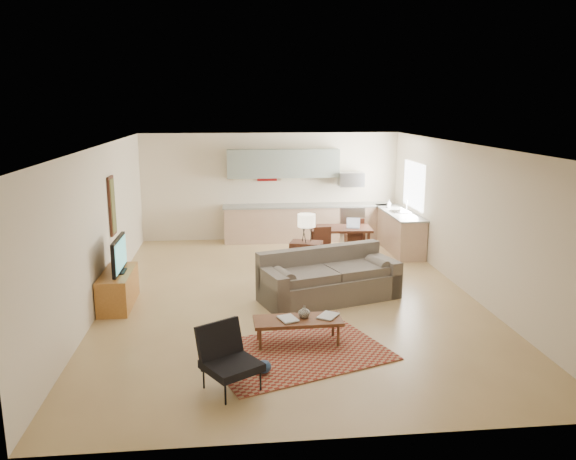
{
  "coord_description": "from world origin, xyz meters",
  "views": [
    {
      "loc": [
        -1.03,
        -9.61,
        3.37
      ],
      "look_at": [
        0.0,
        0.3,
        1.15
      ],
      "focal_mm": 35.0,
      "sensor_mm": 36.0,
      "label": 1
    }
  ],
  "objects": [
    {
      "name": "room",
      "position": [
        0.0,
        0.0,
        1.35
      ],
      "size": [
        9.0,
        9.0,
        9.0
      ],
      "color": "tan",
      "rests_on": "ground"
    },
    {
      "name": "kitchen_counter_back",
      "position": [
        0.9,
        4.18,
        0.46
      ],
      "size": [
        4.26,
        0.64,
        0.92
      ],
      "primitive_type": null,
      "color": "tan",
      "rests_on": "ground"
    },
    {
      "name": "kitchen_counter_right",
      "position": [
        2.93,
        3.0,
        0.46
      ],
      "size": [
        0.64,
        2.26,
        0.92
      ],
      "primitive_type": null,
      "color": "tan",
      "rests_on": "ground"
    },
    {
      "name": "kitchen_range",
      "position": [
        2.0,
        4.18,
        0.45
      ],
      "size": [
        0.62,
        0.62,
        0.9
      ],
      "primitive_type": "cube",
      "color": "#A5A8AD",
      "rests_on": "ground"
    },
    {
      "name": "kitchen_microwave",
      "position": [
        2.0,
        4.2,
        1.55
      ],
      "size": [
        0.62,
        0.4,
        0.35
      ],
      "primitive_type": "cube",
      "color": "#A5A8AD",
      "rests_on": "room"
    },
    {
      "name": "upper_cabinets",
      "position": [
        0.3,
        4.33,
        1.95
      ],
      "size": [
        2.8,
        0.34,
        0.7
      ],
      "primitive_type": "cube",
      "color": "gray",
      "rests_on": "room"
    },
    {
      "name": "window_right",
      "position": [
        3.23,
        3.0,
        1.55
      ],
      "size": [
        0.02,
        1.4,
        1.05
      ],
      "primitive_type": "cube",
      "color": "white",
      "rests_on": "room"
    },
    {
      "name": "wall_art_left",
      "position": [
        -3.21,
        0.9,
        1.55
      ],
      "size": [
        0.06,
        0.42,
        1.1
      ],
      "primitive_type": null,
      "color": "olive",
      "rests_on": "room"
    },
    {
      "name": "triptych",
      "position": [
        -0.1,
        4.47,
        1.75
      ],
      "size": [
        1.7,
        0.04,
        0.5
      ],
      "primitive_type": null,
      "color": "#FDF3CB",
      "rests_on": "room"
    },
    {
      "name": "rug",
      "position": [
        -0.15,
        -2.42,
        0.01
      ],
      "size": [
        2.82,
        2.39,
        0.02
      ],
      "primitive_type": "cube",
      "rotation": [
        0.0,
        0.0,
        0.36
      ],
      "color": "maroon",
      "rests_on": "floor"
    },
    {
      "name": "sofa",
      "position": [
        0.67,
        -0.29,
        0.44
      ],
      "size": [
        2.74,
        1.84,
        0.88
      ],
      "primitive_type": null,
      "rotation": [
        0.0,
        0.0,
        0.32
      ],
      "color": "#60564B",
      "rests_on": "floor"
    },
    {
      "name": "coffee_table",
      "position": [
        -0.11,
        -2.11,
        0.19
      ],
      "size": [
        1.29,
        0.54,
        0.38
      ],
      "primitive_type": null,
      "rotation": [
        0.0,
        0.0,
        0.03
      ],
      "color": "#532C18",
      "rests_on": "floor"
    },
    {
      "name": "book_a",
      "position": [
        -0.36,
        -2.17,
        0.39
      ],
      "size": [
        0.42,
        0.45,
        0.03
      ],
      "primitive_type": "imported",
      "rotation": [
        0.0,
        0.0,
        0.33
      ],
      "color": "maroon",
      "rests_on": "coffee_table"
    },
    {
      "name": "book_b",
      "position": [
        0.24,
        -2.0,
        0.39
      ],
      "size": [
        0.54,
        0.55,
        0.02
      ],
      "primitive_type": "imported",
      "rotation": [
        0.0,
        0.0,
        -0.6
      ],
      "color": "navy",
      "rests_on": "coffee_table"
    },
    {
      "name": "vase",
      "position": [
        -0.01,
        -2.06,
        0.47
      ],
      "size": [
        0.24,
        0.24,
        0.18
      ],
      "primitive_type": "imported",
      "rotation": [
        0.0,
        0.0,
        -0.18
      ],
      "color": "black",
      "rests_on": "coffee_table"
    },
    {
      "name": "armchair",
      "position": [
        -1.06,
        -3.36,
        0.4
      ],
      "size": [
        0.96,
        0.96,
        0.79
      ],
      "primitive_type": null,
      "rotation": [
        0.0,
        0.0,
        0.57
      ],
      "color": "black",
      "rests_on": "floor"
    },
    {
      "name": "tv_credenza",
      "position": [
        -2.98,
        -0.21,
        0.3
      ],
      "size": [
        0.5,
        1.29,
        0.6
      ],
      "primitive_type": null,
      "color": "#985D26",
      "rests_on": "floor"
    },
    {
      "name": "tv",
      "position": [
        -2.93,
        -0.21,
        0.9
      ],
      "size": [
        0.1,
        1.0,
        0.6
      ],
      "primitive_type": null,
      "color": "black",
      "rests_on": "tv_credenza"
    },
    {
      "name": "console_table",
      "position": [
        0.45,
        1.09,
        0.36
      ],
      "size": [
        0.72,
        0.58,
        0.72
      ],
      "primitive_type": null,
      "rotation": [
        0.0,
        0.0,
        -0.31
      ],
      "color": "#361910",
      "rests_on": "floor"
    },
    {
      "name": "table_lamp",
      "position": [
        0.45,
        1.09,
        1.01
      ],
      "size": [
        0.46,
        0.46,
        0.58
      ],
      "primitive_type": null,
      "rotation": [
        0.0,
        0.0,
        -0.42
      ],
      "color": "beige",
      "rests_on": "console_table"
    },
    {
      "name": "dining_table",
      "position": [
        1.4,
        2.48,
        0.35
      ],
      "size": [
        1.42,
        0.87,
        0.69
      ],
      "primitive_type": null,
      "rotation": [
        0.0,
        0.0,
        -0.07
      ],
      "color": "#361910",
      "rests_on": "floor"
    },
    {
      "name": "dining_chair_near",
      "position": [
        0.96,
        1.92,
        0.4
      ],
      "size": [
        0.42,
        0.44,
        0.8
      ],
      "primitive_type": null,
      "rotation": [
        0.0,
        0.0,
        0.11
      ],
      "color": "#361910",
      "rests_on": "floor"
    },
    {
      "name": "dining_chair_far",
      "position": [
        1.85,
        3.05,
        0.41
      ],
      "size": [
        0.39,
        0.41,
        0.82
      ],
      "primitive_type": null,
      "rotation": [
        0.0,
        0.0,
        3.14
      ],
      "color": "#361910",
      "rests_on": "floor"
    },
    {
      "name": "laptop",
      "position": [
        1.68,
        2.39,
        0.8
      ],
      "size": [
        0.34,
        0.28,
        0.22
      ],
      "primitive_type": null,
      "rotation": [
        0.0,
        0.0,
        -0.24
      ],
      "color": "#A5A8AD",
      "rests_on": "dining_table"
    },
    {
      "name": "soap_bottle",
      "position": [
        2.83,
        3.6,
        1.02
      ],
      "size": [
        0.09,
        0.09,
        0.19
      ],
      "primitive_type": "imported",
      "rotation": [
        0.0,
        0.0,
        -0.02
      ],
      "color": "#FDF3CB",
      "rests_on": "kitchen_counter_right"
    }
  ]
}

